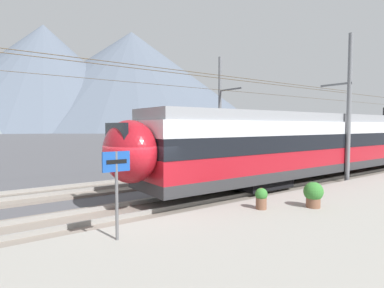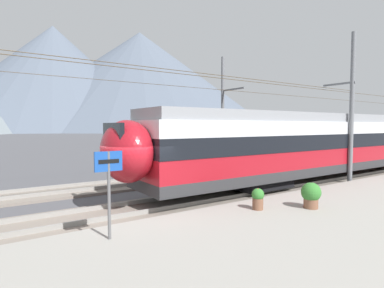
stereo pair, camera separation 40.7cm
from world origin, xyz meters
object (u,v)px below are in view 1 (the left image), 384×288
catenary_mast_mid (347,108)px  catenary_mast_far_side (221,111)px  platform_sign (116,175)px  potted_plant_by_shelter (313,193)px  train_far_track (370,135)px  train_near_platform (354,141)px  potted_plant_platform_edge (261,197)px

catenary_mast_mid → catenary_mast_far_side: bearing=101.2°
catenary_mast_mid → platform_sign: 13.97m
potted_plant_by_shelter → catenary_mast_mid: bearing=20.4°
train_far_track → platform_sign: bearing=-165.3°
train_near_platform → potted_plant_by_shelter: size_ratio=36.58×
train_far_track → catenary_mast_far_side: bearing=174.0°
catenary_mast_far_side → potted_plant_platform_edge: catenary_mast_far_side is taller
train_far_track → catenary_mast_mid: (-16.84, -6.47, 1.93)m
platform_sign → catenary_mast_far_side: bearing=39.6°
potted_plant_platform_edge → platform_sign: bearing=178.5°
train_near_platform → catenary_mast_mid: size_ratio=0.72×
catenary_mast_far_side → platform_sign: catenary_mast_far_side is taller
train_far_track → potted_plant_by_shelter: train_far_track is taller
potted_plant_platform_edge → potted_plant_by_shelter: size_ratio=0.81×
platform_sign → potted_plant_platform_edge: size_ratio=3.06×
catenary_mast_far_side → potted_plant_by_shelter: catenary_mast_far_side is taller
catenary_mast_far_side → potted_plant_by_shelter: size_ratio=51.00×
platform_sign → catenary_mast_mid: bearing=6.4°
catenary_mast_mid → potted_plant_platform_edge: catenary_mast_mid is taller
train_near_platform → catenary_mast_far_side: bearing=127.0°
platform_sign → potted_plant_platform_edge: 5.26m
catenary_mast_mid → potted_plant_by_shelter: 8.12m
potted_plant_by_shelter → train_near_platform: bearing=20.7°
train_near_platform → catenary_mast_mid: (-3.61, -1.41, 1.93)m
train_near_platform → potted_plant_platform_edge: (-12.20, -3.08, -1.48)m
catenary_mast_far_side → catenary_mast_mid: bearing=-78.8°
train_near_platform → potted_plant_platform_edge: 12.67m
platform_sign → potted_plant_by_shelter: size_ratio=2.47×
train_near_platform → platform_sign: (-17.32, -2.94, -0.26)m
potted_plant_platform_edge → train_near_platform: bearing=14.2°
catenary_mast_mid → potted_plant_platform_edge: 9.39m
platform_sign → potted_plant_by_shelter: platform_sign is taller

